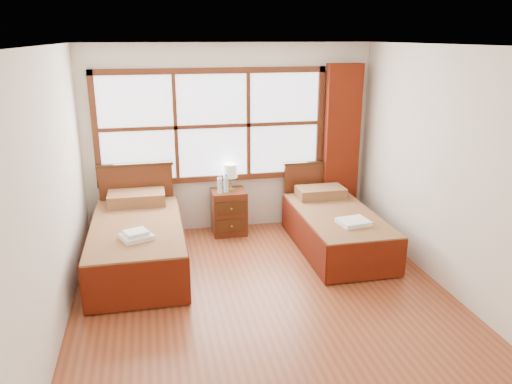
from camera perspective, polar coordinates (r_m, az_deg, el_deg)
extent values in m
plane|color=brown|center=(5.39, 1.20, -12.44)|extent=(4.50, 4.50, 0.00)
plane|color=white|center=(4.67, 1.41, 16.40)|extent=(4.50, 4.50, 0.00)
plane|color=silver|center=(7.02, -2.96, 6.06)|extent=(4.00, 0.00, 4.00)
plane|color=silver|center=(4.84, -22.43, -0.56)|extent=(0.00, 4.50, 4.50)
plane|color=silver|center=(5.66, 21.41, 2.07)|extent=(0.00, 4.50, 4.50)
cube|color=white|center=(6.92, -5.01, 7.53)|extent=(3.00, 0.02, 1.40)
cube|color=#552512|center=(7.06, -4.83, 1.58)|extent=(3.16, 0.06, 0.08)
cube|color=#552512|center=(6.81, -5.16, 13.65)|extent=(3.16, 0.06, 0.08)
cube|color=#552512|center=(6.88, -17.90, 6.71)|extent=(0.08, 0.06, 1.56)
cube|color=#552512|center=(7.25, 7.29, 7.91)|extent=(0.08, 0.06, 1.56)
cube|color=#552512|center=(6.85, -9.17, 7.29)|extent=(0.05, 0.05, 1.40)
cube|color=#552512|center=(6.97, -0.88, 7.68)|extent=(0.05, 0.05, 1.40)
cube|color=#552512|center=(6.90, -4.99, 7.50)|extent=(3.00, 0.05, 0.05)
cube|color=maroon|center=(7.33, 9.72, 5.29)|extent=(0.50, 0.16, 2.30)
cube|color=#3A1F0C|center=(6.22, -13.26, -7.08)|extent=(0.94, 1.87, 0.31)
cube|color=#5C1E0D|center=(6.11, -13.44, -4.69)|extent=(1.05, 2.08, 0.25)
cube|color=#5C1909|center=(6.21, -18.20, -6.27)|extent=(0.03, 2.08, 0.52)
cube|color=#5C1909|center=(6.17, -8.46, -5.70)|extent=(0.03, 2.08, 0.52)
cube|color=#5C1909|center=(5.23, -13.48, -10.45)|extent=(1.05, 0.03, 0.52)
cube|color=#5C1E0D|center=(6.75, -13.48, -0.67)|extent=(0.73, 0.43, 0.16)
cube|color=#552512|center=(7.03, -13.38, -1.06)|extent=(0.98, 0.06, 1.02)
cube|color=#3A1F0C|center=(6.89, -13.68, 3.04)|extent=(1.02, 0.08, 0.04)
cube|color=#3A1F0C|center=(6.63, 9.17, -5.39)|extent=(0.84, 1.68, 0.27)
cube|color=#5C1E0D|center=(6.53, 9.28, -3.35)|extent=(0.94, 1.87, 0.23)
cube|color=#5C1909|center=(6.43, 5.28, -4.83)|extent=(0.03, 1.87, 0.47)
cube|color=#5C1909|center=(6.76, 12.97, -4.09)|extent=(0.03, 1.87, 0.47)
cube|color=#5C1909|center=(5.80, 12.52, -7.77)|extent=(0.94, 0.03, 0.47)
cube|color=#5C1E0D|center=(7.07, 7.39, -0.04)|extent=(0.66, 0.38, 0.15)
cube|color=#552512|center=(7.41, 6.51, -0.15)|extent=(0.88, 0.06, 0.91)
cube|color=#3A1F0C|center=(7.28, 6.64, 3.35)|extent=(0.91, 0.08, 0.04)
cube|color=#552512|center=(7.03, -3.12, -2.27)|extent=(0.47, 0.42, 0.63)
cube|color=#3A1F0C|center=(6.87, -2.81, -3.87)|extent=(0.41, 0.02, 0.19)
cube|color=#3A1F0C|center=(6.78, -2.84, -1.89)|extent=(0.41, 0.02, 0.19)
sphere|color=#AE783A|center=(6.85, -2.79, -3.92)|extent=(0.03, 0.03, 0.03)
sphere|color=#AE783A|center=(6.77, -2.82, -1.94)|extent=(0.03, 0.03, 0.03)
cube|color=white|center=(5.62, -13.51, -5.00)|extent=(0.40, 0.38, 0.05)
cube|color=white|center=(5.60, -13.54, -4.55)|extent=(0.30, 0.28, 0.04)
cube|color=white|center=(6.15, 11.08, -3.39)|extent=(0.39, 0.35, 0.05)
cylinder|color=gold|center=(6.96, -2.92, 0.33)|extent=(0.12, 0.12, 0.02)
cylinder|color=gold|center=(6.93, -2.93, 1.04)|extent=(0.03, 0.03, 0.16)
cylinder|color=white|center=(6.89, -2.95, 2.44)|extent=(0.19, 0.19, 0.19)
cylinder|color=#C3EAFB|center=(6.79, -4.16, 0.74)|extent=(0.07, 0.07, 0.22)
cylinder|color=blue|center=(6.76, -4.18, 1.75)|extent=(0.03, 0.03, 0.03)
cylinder|color=#C3EAFB|center=(6.84, -3.44, 0.89)|extent=(0.07, 0.07, 0.22)
cylinder|color=blue|center=(6.81, -3.46, 1.90)|extent=(0.03, 0.03, 0.03)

